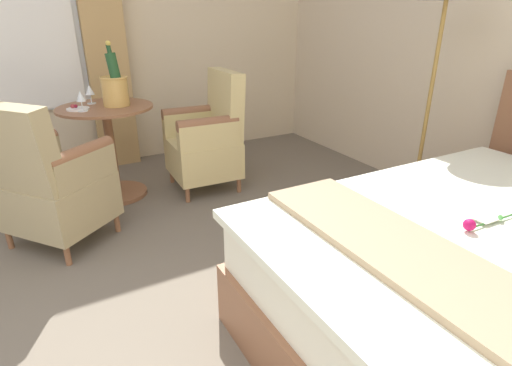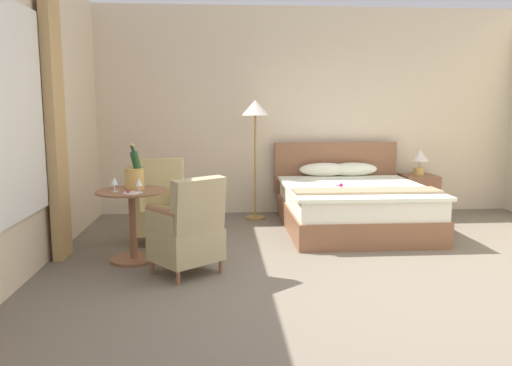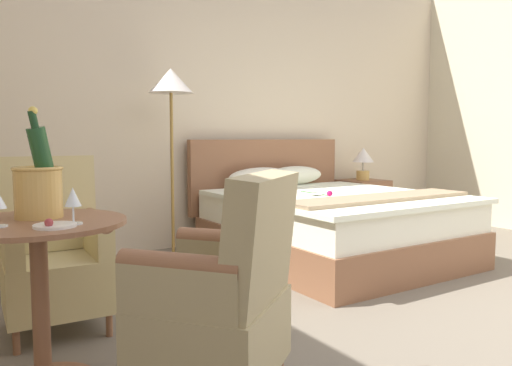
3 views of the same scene
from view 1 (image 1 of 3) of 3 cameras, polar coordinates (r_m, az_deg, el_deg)
The scene contains 8 objects.
floor_lamp_brass at distance 2.93m, azimuth 25.43°, elevation 21.94°, with size 0.38×0.38×1.66m.
side_table_round at distance 3.35m, azimuth -20.05°, elevation 5.08°, with size 0.71×0.71×0.74m.
champagne_bucket at distance 3.24m, azimuth -19.52°, elevation 12.83°, with size 0.21×0.21×0.47m.
wine_glass_near_bucket at distance 3.39m, azimuth -22.66°, elevation 12.07°, with size 0.07×0.07×0.15m.
wine_glass_near_edge at distance 3.13m, azimuth -23.76°, elevation 11.12°, with size 0.07×0.07×0.15m.
snack_plate at distance 3.22m, azimuth -24.15°, elevation 9.68°, with size 0.16×0.16×0.04m.
armchair_by_window at distance 3.35m, azimuth -6.92°, elevation 6.21°, with size 0.56×0.57×0.97m.
armchair_facing_bed at distance 2.76m, azimuth -27.45°, elevation -0.05°, with size 0.77×0.77×0.94m.
Camera 1 is at (0.96, 0.47, 1.37)m, focal length 28.00 mm.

